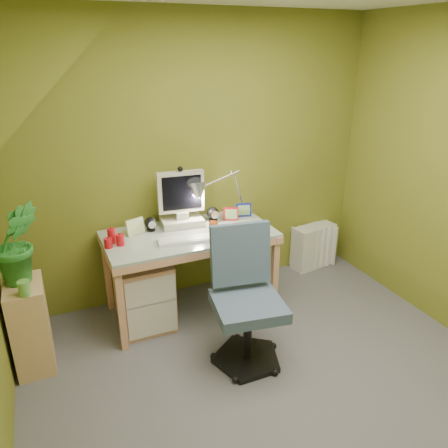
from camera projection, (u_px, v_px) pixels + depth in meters
name	position (u px, v px, depth m)	size (l,w,h in m)	color
floor	(286.00, 401.00, 2.80)	(3.20, 3.20, 0.01)	#56565B
wall_back	(196.00, 161.00, 3.71)	(3.20, 0.01, 2.40)	olive
slope_ceiling	(93.00, 117.00, 1.73)	(1.10, 3.20, 1.10)	white
desk	(190.00, 272.00, 3.63)	(1.35, 0.67, 0.72)	tan
monitor	(181.00, 194.00, 3.55)	(0.40, 0.23, 0.54)	beige
speaker_left	(151.00, 224.00, 3.51)	(0.10, 0.10, 0.12)	black
speaker_right	(213.00, 214.00, 3.71)	(0.11, 0.11, 0.13)	black
keyboard	(185.00, 240.00, 3.34)	(0.41, 0.13, 0.02)	white
mousepad	(239.00, 231.00, 3.52)	(0.23, 0.17, 0.01)	orange
mouse	(239.00, 229.00, 3.51)	(0.10, 0.07, 0.04)	white
amber_tumbler	(214.00, 227.00, 3.48)	(0.07, 0.07, 0.09)	#9A4416
candle_cluster	(113.00, 238.00, 3.26)	(0.15, 0.13, 0.11)	red
photo_frame_red	(231.00, 214.00, 3.73)	(0.13, 0.02, 0.11)	#B21318
photo_frame_blue	(243.00, 210.00, 3.82)	(0.13, 0.02, 0.12)	navy
photo_frame_green	(135.00, 227.00, 3.44)	(0.15, 0.02, 0.13)	beige
desk_lamp	(231.00, 183.00, 3.70)	(0.58, 0.25, 0.62)	#B8B7BC
side_ledge	(30.00, 326.00, 3.00)	(0.24, 0.37, 0.65)	tan
potted_plant	(17.00, 243.00, 2.82)	(0.31, 0.25, 0.56)	#2A7F2C
green_cup	(24.00, 288.00, 2.74)	(0.08, 0.08, 0.10)	#61A344
task_chair	(248.00, 304.00, 2.98)	(0.53, 0.53, 0.95)	#3F5267
radiator	(313.00, 246.00, 4.43)	(0.44, 0.18, 0.44)	silver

